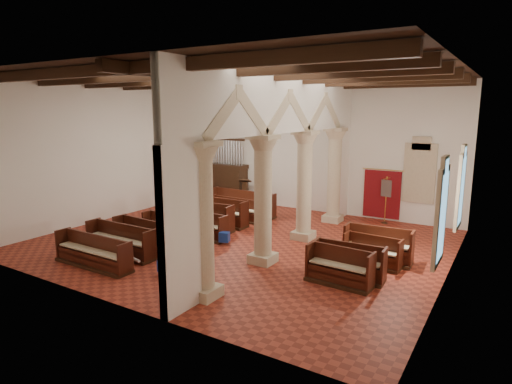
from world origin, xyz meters
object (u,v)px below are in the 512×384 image
object	(u,v)px
nave_pew_0	(93,256)
lectern	(245,194)
pipe_organ	(228,176)
aisle_pew_0	(339,272)
processional_banner	(385,206)

from	to	relation	value
nave_pew_0	lectern	bearing A→B (deg)	93.98
lectern	nave_pew_0	bearing A→B (deg)	-98.67
lectern	nave_pew_0	distance (m)	9.77
pipe_organ	nave_pew_0	size ratio (longest dim) A/B	1.47
pipe_organ	aisle_pew_0	size ratio (longest dim) A/B	2.31
pipe_organ	lectern	size ratio (longest dim) A/B	3.12
lectern	processional_banner	distance (m)	7.02
processional_banner	nave_pew_0	world-z (taller)	processional_banner
pipe_organ	processional_banner	size ratio (longest dim) A/B	2.16
processional_banner	aisle_pew_0	xyz separation A→B (m)	(0.68, -7.26, -0.39)
pipe_organ	processional_banner	bearing A→B (deg)	-0.65
pipe_organ	nave_pew_0	world-z (taller)	pipe_organ
aisle_pew_0	lectern	bearing A→B (deg)	140.87
processional_banner	aisle_pew_0	world-z (taller)	processional_banner
lectern	aisle_pew_0	distance (m)	10.44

